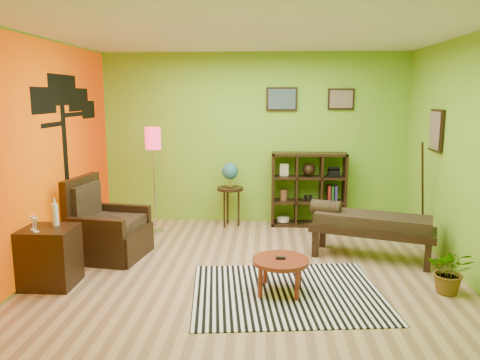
# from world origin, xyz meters

# --- Properties ---
(ground) EXTENTS (5.00, 5.00, 0.00)m
(ground) POSITION_xyz_m (0.00, 0.00, 0.00)
(ground) COLOR tan
(ground) RESTS_ON ground
(room_shell) EXTENTS (5.04, 4.54, 2.82)m
(room_shell) POSITION_xyz_m (-0.09, 0.01, 1.80)
(room_shell) COLOR #7DBE29
(room_shell) RESTS_ON ground
(zebra_rug) EXTENTS (2.19, 1.87, 0.01)m
(zebra_rug) POSITION_xyz_m (0.45, -0.70, 0.01)
(zebra_rug) COLOR white
(zebra_rug) RESTS_ON ground
(coffee_table) EXTENTS (0.61, 0.61, 0.40)m
(coffee_table) POSITION_xyz_m (0.37, -0.67, 0.32)
(coffee_table) COLOR maroon
(coffee_table) RESTS_ON ground
(armchair) EXTENTS (1.00, 1.00, 1.06)m
(armchair) POSITION_xyz_m (-1.90, 0.36, 0.32)
(armchair) COLOR black
(armchair) RESTS_ON ground
(side_cabinet) EXTENTS (0.56, 0.51, 0.98)m
(side_cabinet) POSITION_xyz_m (-2.20, -0.63, 0.34)
(side_cabinet) COLOR black
(side_cabinet) RESTS_ON ground
(floor_lamp) EXTENTS (0.25, 0.25, 1.64)m
(floor_lamp) POSITION_xyz_m (-1.50, 1.47, 1.33)
(floor_lamp) COLOR silver
(floor_lamp) RESTS_ON ground
(globe_table) EXTENTS (0.43, 0.43, 1.04)m
(globe_table) POSITION_xyz_m (-0.37, 1.91, 0.79)
(globe_table) COLOR black
(globe_table) RESTS_ON ground
(cube_shelf) EXTENTS (1.20, 0.35, 1.20)m
(cube_shelf) POSITION_xyz_m (0.91, 2.03, 0.60)
(cube_shelf) COLOR black
(cube_shelf) RESTS_ON ground
(bench) EXTENTS (1.66, 1.04, 0.73)m
(bench) POSITION_xyz_m (1.55, 0.49, 0.46)
(bench) COLOR black
(bench) RESTS_ON ground
(potted_plant) EXTENTS (0.62, 0.64, 0.40)m
(potted_plant) POSITION_xyz_m (2.20, -0.60, 0.20)
(potted_plant) COLOR #26661E
(potted_plant) RESTS_ON ground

